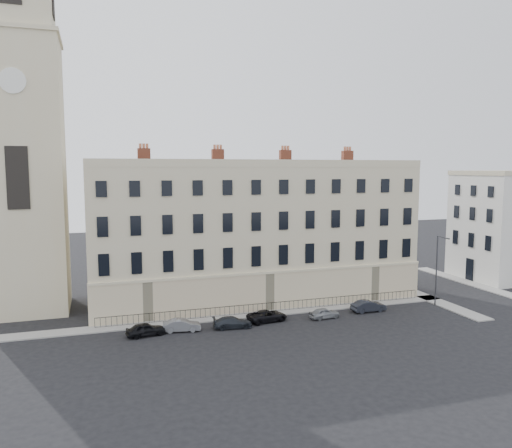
# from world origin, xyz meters

# --- Properties ---
(ground) EXTENTS (160.00, 160.00, 0.00)m
(ground) POSITION_xyz_m (0.00, 0.00, 0.00)
(ground) COLOR black
(ground) RESTS_ON ground
(terrace) EXTENTS (36.22, 12.22, 17.00)m
(terrace) POSITION_xyz_m (-5.97, 11.97, 7.50)
(terrace) COLOR beige
(terrace) RESTS_ON ground
(church_tower) EXTENTS (8.00, 8.13, 44.00)m
(church_tower) POSITION_xyz_m (-30.00, 14.00, 18.66)
(church_tower) COLOR beige
(church_tower) RESTS_ON ground
(adjacent_building) EXTENTS (10.00, 10.00, 14.00)m
(adjacent_building) POSITION_xyz_m (29.00, 11.00, 7.00)
(adjacent_building) COLOR white
(adjacent_building) RESTS_ON ground
(pavement_terrace) EXTENTS (48.00, 2.00, 0.12)m
(pavement_terrace) POSITION_xyz_m (-10.00, 5.00, 0.06)
(pavement_terrace) COLOR gray
(pavement_terrace) RESTS_ON ground
(pavement_east_return) EXTENTS (2.00, 24.00, 0.12)m
(pavement_east_return) POSITION_xyz_m (13.00, 8.00, 0.06)
(pavement_east_return) COLOR gray
(pavement_east_return) RESTS_ON ground
(pavement_adjacent) EXTENTS (2.00, 20.00, 0.12)m
(pavement_adjacent) POSITION_xyz_m (23.00, 10.00, 0.06)
(pavement_adjacent) COLOR gray
(pavement_adjacent) RESTS_ON ground
(railings) EXTENTS (35.00, 0.04, 0.96)m
(railings) POSITION_xyz_m (-6.00, 5.40, 0.55)
(railings) COLOR black
(railings) RESTS_ON ground
(car_a) EXTENTS (3.66, 1.94, 1.18)m
(car_a) POSITION_xyz_m (-19.16, 1.96, 0.59)
(car_a) COLOR black
(car_a) RESTS_ON ground
(car_b) EXTENTS (3.60, 1.71, 1.14)m
(car_b) POSITION_xyz_m (-15.89, 2.22, 0.57)
(car_b) COLOR slate
(car_b) RESTS_ON ground
(car_c) EXTENTS (3.82, 1.81, 1.07)m
(car_c) POSITION_xyz_m (-11.19, 1.70, 0.54)
(car_c) COLOR #21252C
(car_c) RESTS_ON ground
(car_d) EXTENTS (4.26, 2.46, 1.12)m
(car_d) POSITION_xyz_m (-7.43, 2.64, 0.56)
(car_d) COLOR black
(car_d) RESTS_ON ground
(car_e) EXTENTS (3.22, 1.56, 1.06)m
(car_e) POSITION_xyz_m (-1.68, 1.80, 0.53)
(car_e) COLOR gray
(car_e) RESTS_ON ground
(car_f) EXTENTS (3.70, 1.37, 1.21)m
(car_f) POSITION_xyz_m (3.71, 2.50, 0.60)
(car_f) COLOR #20232B
(car_f) RESTS_ON ground
(streetlamp) EXTENTS (0.48, 1.64, 7.67)m
(streetlamp) POSITION_xyz_m (11.99, 2.34, 4.25)
(streetlamp) COLOR #323338
(streetlamp) RESTS_ON ground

